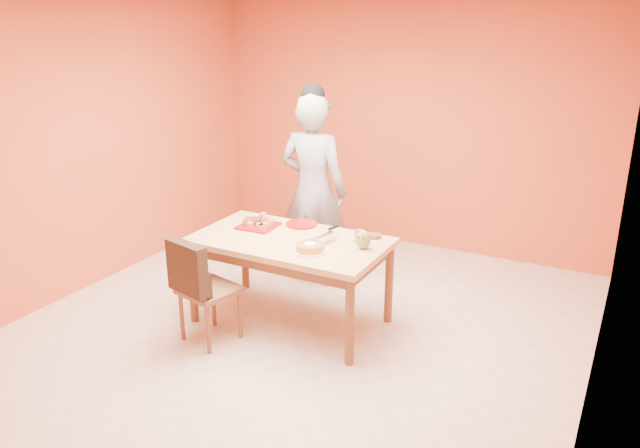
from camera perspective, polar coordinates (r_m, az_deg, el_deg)
The scene contains 16 objects.
floor at distance 5.28m, azimuth -2.44°, elevation -9.99°, with size 5.00×5.00×0.00m, color beige.
wall_back at distance 6.99m, azimuth 7.91°, elevation 8.89°, with size 4.50×4.50×0.00m, color #D44E31.
wall_left at distance 6.20m, azimuth -21.01°, elevation 6.52°, with size 5.00×5.00×0.00m, color #D44E31.
wall_right at distance 4.15m, azimuth 25.17°, elevation 0.22°, with size 5.00×5.00×0.00m, color #D44E31.
dining_table at distance 5.21m, azimuth -2.75°, elevation -2.33°, with size 1.60×0.90×0.76m.
dining_chair at distance 5.06m, azimuth -10.24°, elevation -5.76°, with size 0.50×0.56×0.90m.
pastry_pile at distance 5.46m, azimuth -5.66°, elevation 0.38°, with size 0.28×0.28×0.09m, color tan, non-canonical shape.
person at distance 5.95m, azimuth -0.62°, elevation 3.09°, with size 0.68×0.44×1.85m, color gray.
pastry_platter at distance 5.47m, azimuth -5.65°, elevation -0.16°, with size 0.31×0.31×0.02m, color maroon.
red_dinner_plate at distance 5.50m, azimuth -1.69°, elevation -0.01°, with size 0.28×0.28×0.02m, color maroon.
white_cake_plate at distance 4.90m, azimuth -0.94°, elevation -2.47°, with size 0.27×0.27×0.01m, color white.
sponge_cake at distance 4.88m, azimuth -0.94°, elevation -2.12°, with size 0.23×0.23×0.05m, color #F0A33E.
cake_server at distance 5.02m, azimuth 0.15°, elevation -1.13°, with size 0.06×0.30×0.01m, color white.
egg_ornament at distance 4.94m, azimuth 3.96°, elevation -1.43°, with size 0.12×0.10×0.16m, color olive.
magenta_glass at distance 5.09m, azimuth 3.58°, elevation -1.09°, with size 0.07×0.07×0.10m, color #C01C49.
checker_tin at distance 5.20m, azimuth 5.00°, elevation -1.10°, with size 0.11×0.11×0.03m, color #33200D.
Camera 1 is at (2.36, -3.97, 2.56)m, focal length 35.00 mm.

